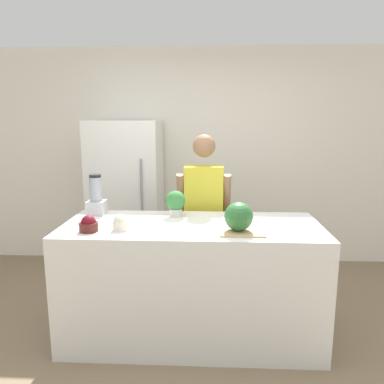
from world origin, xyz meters
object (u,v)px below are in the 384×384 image
watermelon (239,216)px  bowl_cherries (89,225)px  refrigerator (127,197)px  blender (96,198)px  person (204,217)px  potted_plant (176,202)px  bowl_cream (120,223)px

watermelon → bowl_cherries: watermelon is taller
refrigerator → blender: 1.13m
person → bowl_cherries: person is taller
blender → watermelon: bearing=-21.4°
watermelon → blender: blender is taller
person → bowl_cherries: 1.21m
person → blender: 1.02m
blender → potted_plant: bearing=-2.0°
bowl_cherries → blender: (-0.09, 0.50, 0.09)m
person → watermelon: (0.27, -0.83, 0.23)m
bowl_cream → blender: blender is taller
blender → potted_plant: size_ratio=1.60×
watermelon → blender: (-1.19, 0.47, 0.03)m
person → potted_plant: size_ratio=7.44×
watermelon → bowl_cherries: 1.10m
bowl_cream → potted_plant: size_ratio=0.55×
watermelon → bowl_cherries: size_ratio=1.52×
potted_plant → refrigerator: bearing=120.9°
bowl_cherries → refrigerator: bearing=92.7°
refrigerator → person: bearing=-39.4°
bowl_cherries → bowl_cream: size_ratio=1.15×
watermelon → potted_plant: watermelon is taller
refrigerator → blender: refrigerator is taller
blender → person: bearing=21.4°
refrigerator → blender: bearing=-90.7°
person → potted_plant: bearing=-121.0°
bowl_cherries → potted_plant: bearing=38.4°
blender → potted_plant: (0.69, -0.02, -0.02)m
refrigerator → watermelon: 1.98m
refrigerator → potted_plant: size_ratio=8.00×
refrigerator → potted_plant: 1.33m
person → potted_plant: 0.50m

